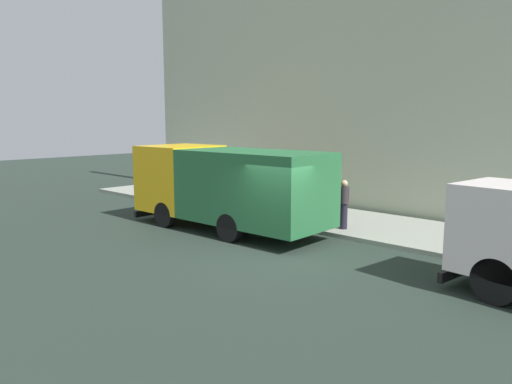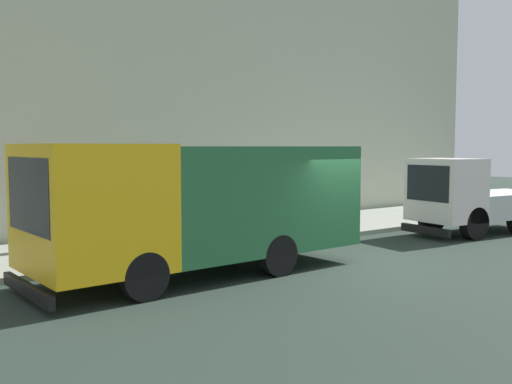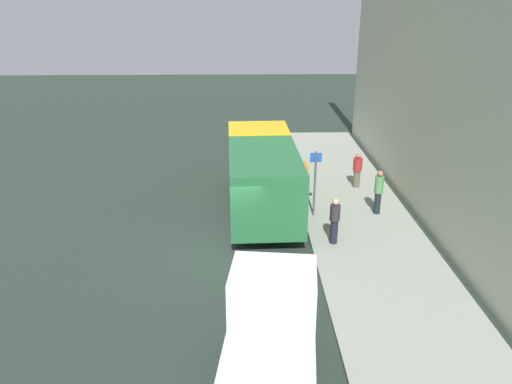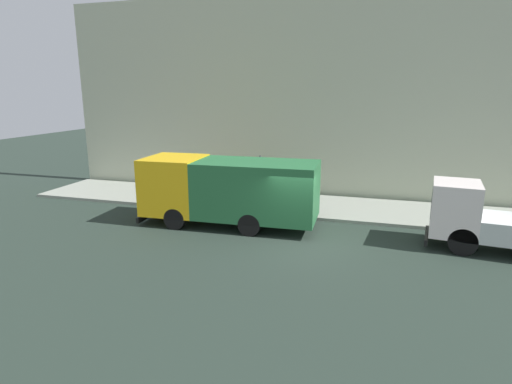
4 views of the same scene
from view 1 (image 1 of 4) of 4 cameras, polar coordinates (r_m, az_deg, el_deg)
ground at (r=13.75m, az=2.06°, el=-7.54°), size 80.00×80.00×0.00m
sidewalk at (r=17.78m, az=12.96°, el=-3.83°), size 4.20×30.00×0.14m
building_facade at (r=19.74m, az=17.37°, el=12.37°), size 0.50×30.00×10.53m
large_utility_truck at (r=16.67m, az=-3.40°, el=0.92°), size 2.79×7.56×2.84m
pedestrian_walking at (r=21.36m, az=0.92°, el=0.85°), size 0.46×0.46×1.57m
pedestrian_standing at (r=19.68m, az=7.60°, el=0.51°), size 0.39×0.39×1.78m
pedestrian_third at (r=16.57m, az=10.26°, el=-1.28°), size 0.35×0.35×1.66m
traffic_cone_orange at (r=21.73m, az=-7.31°, el=-0.53°), size 0.39×0.39×0.55m
street_sign_post at (r=17.56m, az=3.18°, el=1.55°), size 0.44×0.08×2.61m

